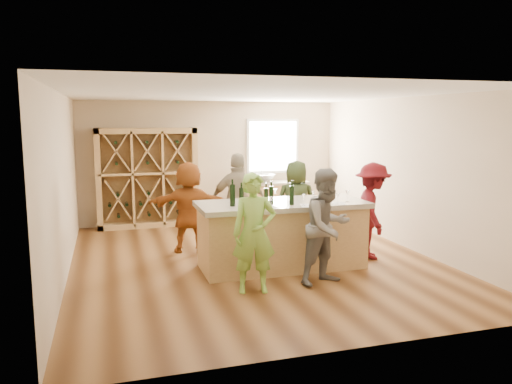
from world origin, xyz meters
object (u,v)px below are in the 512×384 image
object	(u,v)px
wine_bottle_c	(253,195)
person_far_left	(189,207)
wine_bottle_d	(266,197)
person_far_right	(296,203)
tasting_counter_base	(282,237)
person_server	(372,211)
wine_rack	(147,178)
wine_bottle_a	(233,195)
wine_bottle_f	(292,195)
wine_bottle_e	(271,195)
sink	(264,178)
person_near_right	(328,227)
person_near_left	(254,233)
person_far_mid	(239,202)
wine_bottle_b	(241,197)

from	to	relation	value
wine_bottle_c	person_far_left	distance (m)	1.69
wine_bottle_d	person_far_right	size ratio (longest dim) A/B	0.17
tasting_counter_base	person_server	distance (m)	1.72
person_far_right	wine_rack	bearing A→B (deg)	-33.86
wine_bottle_a	wine_bottle_f	xyz separation A→B (m)	(0.91, -0.15, -0.02)
wine_bottle_c	wine_bottle_e	world-z (taller)	same
wine_rack	wine_bottle_f	bearing A→B (deg)	-65.36
wine_bottle_d	person_far_right	xyz separation A→B (m)	(1.08, 1.51, -0.40)
sink	tasting_counter_base	size ratio (longest dim) A/B	0.21
person_server	person_near_right	bearing A→B (deg)	148.54
wine_bottle_e	person_near_right	distance (m)	1.07
tasting_counter_base	person_server	size ratio (longest dim) A/B	1.56
wine_bottle_c	person_near_left	distance (m)	1.03
wine_bottle_d	wine_bottle_e	bearing A→B (deg)	44.54
person_server	person_far_right	xyz separation A→B (m)	(-0.96, 1.16, -0.02)
wine_bottle_a	person_far_right	bearing A→B (deg)	41.35
wine_bottle_c	person_server	bearing A→B (deg)	3.94
person_near_right	person_far_right	distance (m)	2.23
wine_bottle_a	person_near_right	distance (m)	1.51
wine_rack	wine_bottle_f	size ratio (longest dim) A/B	7.33
tasting_counter_base	person_near_right	bearing A→B (deg)	-69.15
person_far_mid	wine_rack	bearing A→B (deg)	-45.20
tasting_counter_base	wine_bottle_b	xyz separation A→B (m)	(-0.73, -0.21, 0.72)
wine_bottle_f	wine_bottle_b	bearing A→B (deg)	173.60
wine_bottle_a	person_far_mid	xyz separation A→B (m)	(0.45, 1.37, -0.35)
person_far_right	person_far_left	world-z (taller)	person_far_left
wine_bottle_a	person_near_left	size ratio (longest dim) A/B	0.20
wine_bottle_d	sink	bearing A→B (deg)	72.81
wine_bottle_a	person_far_mid	size ratio (longest dim) A/B	0.19
wine_bottle_c	tasting_counter_base	bearing A→B (deg)	7.39
sink	person_far_left	distance (m)	3.18
person_near_left	person_near_right	distance (m)	1.13
wine_rack	tasting_counter_base	size ratio (longest dim) A/B	0.85
tasting_counter_base	wine_bottle_a	bearing A→B (deg)	-170.26
person_near_left	person_far_right	world-z (taller)	person_near_left
wine_bottle_d	person_far_mid	size ratio (longest dim) A/B	0.15
wine_bottle_e	tasting_counter_base	bearing A→B (deg)	31.49
person_near_right	person_far_right	size ratio (longest dim) A/B	1.04
sink	wine_bottle_f	xyz separation A→B (m)	(-0.83, -4.02, 0.22)
wine_bottle_e	wine_rack	bearing A→B (deg)	112.06
wine_bottle_a	person_near_right	size ratio (longest dim) A/B	0.20
wine_bottle_e	wine_bottle_f	xyz separation A→B (m)	(0.28, -0.16, 0.01)
wine_rack	person_server	size ratio (longest dim) A/B	1.32
wine_bottle_b	wine_bottle_d	size ratio (longest dim) A/B	1.05
wine_bottle_c	wine_rack	bearing A→B (deg)	108.92
wine_bottle_d	tasting_counter_base	bearing A→B (deg)	36.55
tasting_counter_base	wine_bottle_f	size ratio (longest dim) A/B	8.67
wine_bottle_d	person_near_left	size ratio (longest dim) A/B	0.16
wine_bottle_a	person_near_right	bearing A→B (deg)	-33.45
tasting_counter_base	person_far_left	size ratio (longest dim) A/B	1.57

